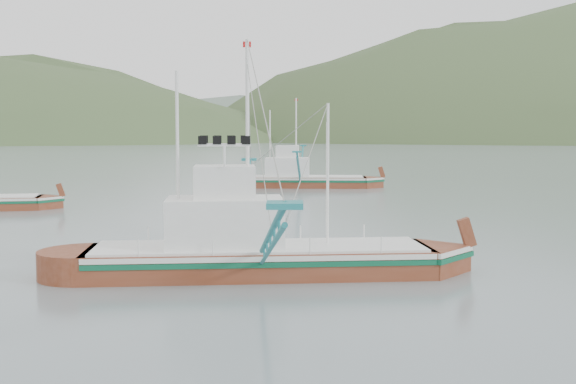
{
  "coord_description": "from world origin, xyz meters",
  "views": [
    {
      "loc": [
        0.17,
        -33.29,
        6.62
      ],
      "look_at": [
        0.0,
        6.0,
        3.2
      ],
      "focal_mm": 45.0,
      "sensor_mm": 36.0,
      "label": 1
    }
  ],
  "objects": [
    {
      "name": "bg_boat_far",
      "position": [
        1.01,
        49.09,
        1.5
      ],
      "size": [
        15.08,
        27.07,
        10.95
      ],
      "rotation": [
        0.0,
        0.0,
        -0.04
      ],
      "color": "maroon",
      "rests_on": "ground"
    },
    {
      "name": "main_boat",
      "position": [
        -1.53,
        -0.85,
        1.66
      ],
      "size": [
        15.91,
        28.21,
        11.44
      ],
      "rotation": [
        0.0,
        0.0,
        0.09
      ],
      "color": "maroon",
      "rests_on": "ground"
    },
    {
      "name": "ground",
      "position": [
        0.0,
        0.0,
        0.0
      ],
      "size": [
        1200.0,
        1200.0,
        0.0
      ],
      "primitive_type": "plane",
      "color": "slate",
      "rests_on": "ground"
    },
    {
      "name": "ridge_distant",
      "position": [
        30.0,
        560.0,
        0.0
      ],
      "size": [
        960.0,
        400.0,
        240.0
      ],
      "primitive_type": "ellipsoid",
      "color": "slate",
      "rests_on": "ground"
    }
  ]
}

